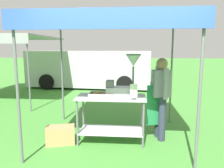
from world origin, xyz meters
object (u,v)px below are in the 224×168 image
object	(u,v)px
donut_cart	(111,109)
menu_sign	(134,93)
donut_tray	(101,95)
neighbour_tent	(2,38)
stall_canopy	(112,24)
vendor	(161,94)
supply_crate	(61,135)
van_silver	(90,68)
donut_fryer	(124,81)

from	to	relation	value
donut_cart	menu_sign	size ratio (longest dim) A/B	4.78
donut_tray	neighbour_tent	size ratio (longest dim) A/B	0.13
donut_tray	donut_cart	bearing A→B (deg)	7.57
donut_cart	menu_sign	distance (m)	0.60
menu_sign	donut_tray	bearing A→B (deg)	162.46
stall_canopy	donut_tray	world-z (taller)	stall_canopy
stall_canopy	vendor	xyz separation A→B (m)	(0.95, 0.13, -1.33)
menu_sign	supply_crate	xyz separation A→B (m)	(-1.37, 0.04, -0.85)
supply_crate	van_silver	xyz separation A→B (m)	(-0.60, 6.27, 0.71)
menu_sign	van_silver	world-z (taller)	van_silver
donut_fryer	neighbour_tent	xyz separation A→B (m)	(-4.33, 3.33, 0.95)
donut_tray	menu_sign	xyz separation A→B (m)	(0.60, -0.19, 0.09)
van_silver	menu_sign	bearing A→B (deg)	-72.70
menu_sign	supply_crate	size ratio (longest dim) A/B	0.46
donut_tray	neighbour_tent	xyz separation A→B (m)	(-3.90, 3.36, 1.22)
donut_tray	van_silver	world-z (taller)	van_silver
donut_fryer	supply_crate	size ratio (longest dim) A/B	1.34
donut_tray	neighbour_tent	distance (m)	5.29
donut_fryer	stall_canopy	bearing A→B (deg)	159.22
vendor	supply_crate	xyz separation A→B (m)	(-1.90, -0.40, -0.74)
donut_cart	neighbour_tent	size ratio (longest dim) A/B	0.38
donut_tray	menu_sign	bearing A→B (deg)	-17.54
supply_crate	menu_sign	bearing A→B (deg)	-1.60
donut_fryer	van_silver	bearing A→B (deg)	106.40
donut_cart	van_silver	distance (m)	6.29
vendor	supply_crate	world-z (taller)	vendor
donut_fryer	van_silver	distance (m)	6.36
menu_sign	neighbour_tent	size ratio (longest dim) A/B	0.08
donut_cart	vendor	distance (m)	1.01
stall_canopy	neighbour_tent	world-z (taller)	stall_canopy
supply_crate	neighbour_tent	xyz separation A→B (m)	(-3.13, 3.51, 1.98)
donut_cart	donut_fryer	distance (m)	0.60
stall_canopy	donut_tray	bearing A→B (deg)	-145.96
stall_canopy	supply_crate	world-z (taller)	stall_canopy
donut_cart	vendor	bearing A→B (deg)	13.27
stall_canopy	menu_sign	world-z (taller)	stall_canopy
vendor	neighbour_tent	xyz separation A→B (m)	(-5.03, 3.11, 1.24)
menu_sign	supply_crate	distance (m)	1.61
supply_crate	van_silver	distance (m)	6.34
donut_cart	supply_crate	size ratio (longest dim) A/B	2.20
vendor	stall_canopy	bearing A→B (deg)	-172.44
menu_sign	vendor	bearing A→B (deg)	39.47
donut_tray	van_silver	size ratio (longest dim) A/B	0.08
van_silver	vendor	bearing A→B (deg)	-66.96
supply_crate	donut_tray	bearing A→B (deg)	11.13
stall_canopy	donut_cart	distance (m)	1.60
menu_sign	van_silver	size ratio (longest dim) A/B	0.05
stall_canopy	donut_cart	size ratio (longest dim) A/B	2.20
stall_canopy	vendor	size ratio (longest dim) A/B	1.77
neighbour_tent	donut_fryer	bearing A→B (deg)	-37.57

